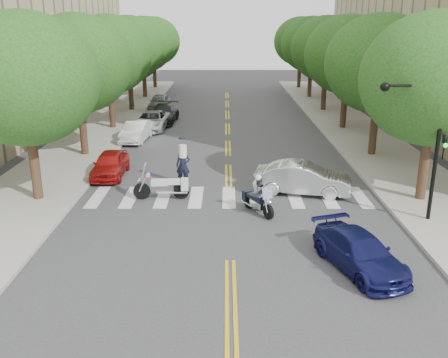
{
  "coord_description": "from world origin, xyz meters",
  "views": [
    {
      "loc": [
        -0.16,
        -15.64,
        7.97
      ],
      "look_at": [
        -0.23,
        5.26,
        1.3
      ],
      "focal_mm": 40.0,
      "sensor_mm": 36.0,
      "label": 1
    }
  ],
  "objects_px": {
    "motorcycle_parked": "(166,187)",
    "officer_standing": "(183,166)",
    "convertible": "(303,179)",
    "motorcycle_police": "(257,196)",
    "sedan_blue": "(360,252)"
  },
  "relations": [
    {
      "from": "motorcycle_parked",
      "to": "sedan_blue",
      "type": "xyz_separation_m",
      "value": [
        7.22,
        -6.91,
        0.02
      ]
    },
    {
      "from": "motorcycle_parked",
      "to": "motorcycle_police",
      "type": "bearing_deg",
      "value": -116.71
    },
    {
      "from": "motorcycle_police",
      "to": "officer_standing",
      "type": "distance_m",
      "value": 5.29
    },
    {
      "from": "motorcycle_police",
      "to": "sedan_blue",
      "type": "xyz_separation_m",
      "value": [
        3.09,
        -5.12,
        -0.16
      ]
    },
    {
      "from": "officer_standing",
      "to": "convertible",
      "type": "relative_size",
      "value": 0.43
    },
    {
      "from": "officer_standing",
      "to": "convertible",
      "type": "height_order",
      "value": "officer_standing"
    },
    {
      "from": "convertible",
      "to": "sedan_blue",
      "type": "distance_m",
      "value": 7.68
    },
    {
      "from": "motorcycle_parked",
      "to": "officer_standing",
      "type": "distance_m",
      "value": 2.29
    },
    {
      "from": "motorcycle_parked",
      "to": "officer_standing",
      "type": "bearing_deg",
      "value": -19.02
    },
    {
      "from": "officer_standing",
      "to": "sedan_blue",
      "type": "xyz_separation_m",
      "value": [
        6.61,
        -9.08,
        -0.37
      ]
    },
    {
      "from": "motorcycle_police",
      "to": "convertible",
      "type": "relative_size",
      "value": 0.43
    },
    {
      "from": "motorcycle_parked",
      "to": "convertible",
      "type": "bearing_deg",
      "value": -86.8
    },
    {
      "from": "motorcycle_parked",
      "to": "convertible",
      "type": "xyz_separation_m",
      "value": [
        6.45,
        0.73,
        0.17
      ]
    },
    {
      "from": "officer_standing",
      "to": "sedan_blue",
      "type": "height_order",
      "value": "officer_standing"
    },
    {
      "from": "officer_standing",
      "to": "convertible",
      "type": "bearing_deg",
      "value": -7.67
    }
  ]
}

